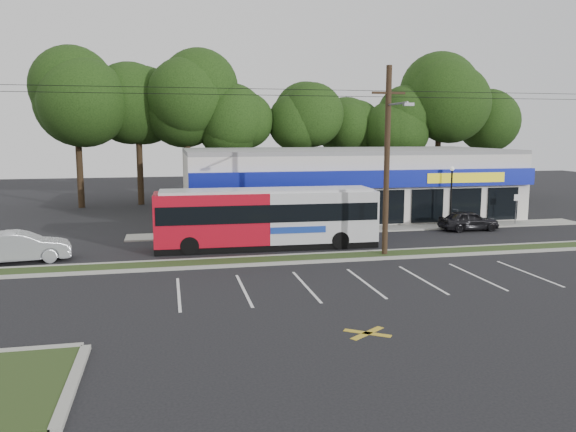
# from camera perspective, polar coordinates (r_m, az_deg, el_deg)

# --- Properties ---
(ground) EXTENTS (120.00, 120.00, 0.00)m
(ground) POSITION_cam_1_polar(r_m,az_deg,el_deg) (28.82, 4.95, -4.74)
(ground) COLOR black
(ground) RESTS_ON ground
(grass_strip) EXTENTS (40.00, 1.60, 0.12)m
(grass_strip) POSITION_cam_1_polar(r_m,az_deg,el_deg) (29.74, 4.38, -4.20)
(grass_strip) COLOR #243214
(grass_strip) RESTS_ON ground
(curb_south) EXTENTS (40.00, 0.25, 0.14)m
(curb_south) POSITION_cam_1_polar(r_m,az_deg,el_deg) (28.94, 4.86, -4.54)
(curb_south) COLOR #9E9E93
(curb_south) RESTS_ON ground
(curb_north) EXTENTS (40.00, 0.25, 0.14)m
(curb_north) POSITION_cam_1_polar(r_m,az_deg,el_deg) (30.53, 3.93, -3.85)
(curb_north) COLOR #9E9E93
(curb_north) RESTS_ON ground
(sidewalk) EXTENTS (32.00, 2.20, 0.10)m
(sidewalk) POSITION_cam_1_polar(r_m,az_deg,el_deg) (38.75, 8.12, -1.31)
(sidewalk) COLOR #9E9E93
(sidewalk) RESTS_ON ground
(strip_mall) EXTENTS (25.00, 12.55, 5.30)m
(strip_mall) POSITION_cam_1_polar(r_m,az_deg,el_deg) (45.06, 5.75, 3.43)
(strip_mall) COLOR silver
(strip_mall) RESTS_ON ground
(utility_pole) EXTENTS (50.00, 2.77, 10.00)m
(utility_pole) POSITION_cam_1_polar(r_m,az_deg,el_deg) (29.90, 9.78, 6.13)
(utility_pole) COLOR black
(utility_pole) RESTS_ON ground
(lamp_post) EXTENTS (0.30, 0.30, 4.25)m
(lamp_post) POSITION_cam_1_polar(r_m,az_deg,el_deg) (40.69, 16.26, 2.62)
(lamp_post) COLOR black
(lamp_post) RESTS_ON ground
(sign_post) EXTENTS (0.45, 0.10, 2.23)m
(sign_post) POSITION_cam_1_polar(r_m,az_deg,el_deg) (43.21, 22.19, 1.17)
(sign_post) COLOR #59595E
(sign_post) RESTS_ON ground
(tree_line) EXTENTS (46.76, 6.76, 11.83)m
(tree_line) POSITION_cam_1_polar(r_m,az_deg,el_deg) (54.25, 0.99, 10.41)
(tree_line) COLOR black
(tree_line) RESTS_ON ground
(metrobus) EXTENTS (12.72, 3.00, 3.40)m
(metrobus) POSITION_cam_1_polar(r_m,az_deg,el_deg) (32.14, -2.16, -0.07)
(metrobus) COLOR #B60E1F
(metrobus) RESTS_ON ground
(car_dark) EXTENTS (4.04, 1.66, 1.37)m
(car_dark) POSITION_cam_1_polar(r_m,az_deg,el_deg) (39.91, 17.88, -0.43)
(car_dark) COLOR black
(car_dark) RESTS_ON ground
(car_silver) EXTENTS (5.04, 2.41, 1.59)m
(car_silver) POSITION_cam_1_polar(r_m,az_deg,el_deg) (31.74, -25.53, -2.85)
(car_silver) COLOR #AAAEB2
(car_silver) RESTS_ON ground
(pedestrian_a) EXTENTS (0.71, 0.67, 1.63)m
(pedestrian_a) POSITION_cam_1_polar(r_m,az_deg,el_deg) (35.34, 6.13, -0.96)
(pedestrian_a) COLOR beige
(pedestrian_a) RESTS_ON ground
(pedestrian_b) EXTENTS (0.93, 0.77, 1.75)m
(pedestrian_b) POSITION_cam_1_polar(r_m,az_deg,el_deg) (36.09, 4.60, -0.64)
(pedestrian_b) COLOR beige
(pedestrian_b) RESTS_ON ground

